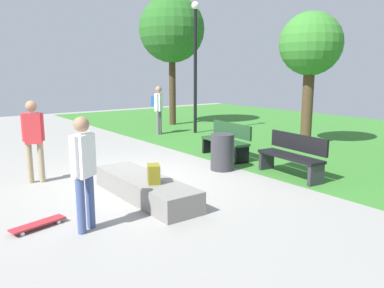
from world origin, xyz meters
The scene contains 14 objects.
ground_plane centered at (0.00, 0.00, 0.00)m, with size 28.00×28.00×0.00m, color gray.
grass_lawn centered at (0.00, 8.17, 0.00)m, with size 26.60×11.66×0.01m, color #387A2D.
concrete_ledge centered at (1.09, -0.46, 0.19)m, with size 2.61×0.73×0.38m, color gray.
backpack_on_ledge centered at (1.48, -0.50, 0.54)m, with size 0.28×0.20×0.32m, color olive.
skater_performing_trick centered at (1.83, -1.85, 0.96)m, with size 0.34×0.38×1.65m.
skater_watching centered at (-1.10, -1.75, 0.98)m, with size 0.30×0.41×1.68m.
skateboard_by_ledge centered at (1.34, -2.39, 0.06)m, with size 0.38×0.82×0.08m.
park_bench_near_path centered at (-0.49, 2.91, 0.48)m, with size 1.64×0.63×0.91m.
park_bench_far_right centered at (1.73, 2.82, 0.48)m, with size 1.64×0.65×0.91m.
tree_tall_oak centered at (-0.29, 5.97, 2.97)m, with size 1.84×1.84×3.96m.
tree_leaning_ash centered at (-6.60, 5.30, 3.90)m, with size 2.68×2.68×5.26m.
lamp_post centered at (-4.27, 4.74, 2.78)m, with size 0.28×0.28×4.63m.
trash_bin centered at (0.41, 1.97, 0.42)m, with size 0.54×0.54×0.84m, color #333338.
pedestrian_with_backpack centered at (-4.83, 3.49, 1.04)m, with size 0.45×0.44×1.72m.
Camera 1 is at (6.89, -3.73, 2.26)m, focal length 35.80 mm.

